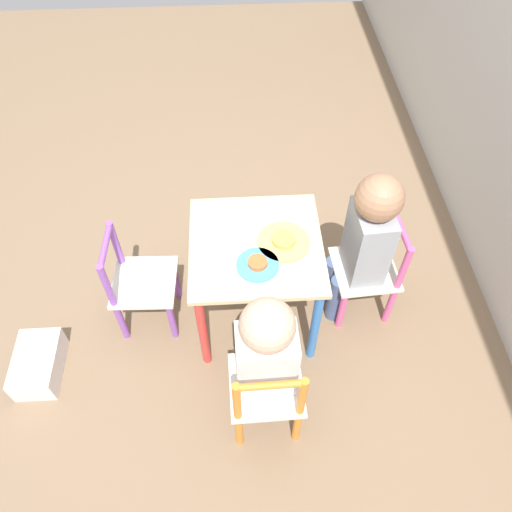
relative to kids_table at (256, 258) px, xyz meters
name	(u,v)px	position (x,y,z in m)	size (l,w,h in m)	color
ground_plane	(256,313)	(0.00, 0.00, -0.40)	(6.00, 6.00, 0.00)	#7F664C
kids_table	(256,258)	(0.00, 0.00, 0.00)	(0.50, 0.50, 0.49)	beige
chair_orange	(267,393)	(0.49, 0.01, -0.16)	(0.27, 0.27, 0.50)	silver
chair_pink	(370,270)	(-0.03, 0.48, -0.16)	(0.28, 0.28, 0.50)	silver
chair_purple	(139,284)	(-0.02, -0.48, -0.16)	(0.27, 0.27, 0.50)	silver
child_right	(266,351)	(0.43, 0.01, 0.04)	(0.22, 0.20, 0.72)	#38383D
child_back	(365,237)	(-0.03, 0.43, 0.07)	(0.21, 0.23, 0.76)	#4C608E
plate_right	(258,264)	(0.10, 0.00, 0.10)	(0.16, 0.16, 0.03)	#4C9EE0
plate_back	(283,241)	(0.00, 0.10, 0.10)	(0.20, 0.20, 0.03)	#EADB66
storage_bin	(38,364)	(0.23, -0.90, -0.34)	(0.26, 0.17, 0.12)	silver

